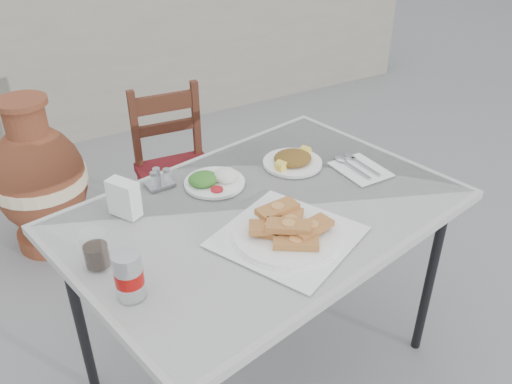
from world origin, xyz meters
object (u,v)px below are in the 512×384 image
salad_chopped_plate (293,160)px  cola_glass (96,251)px  soda_can (129,275)px  pide_plate (288,228)px  terracotta_urn (40,181)px  cafe_table (264,220)px  condiment_caddy (159,180)px  salad_rice_plate (214,180)px  chair (177,170)px  napkin_holder (124,198)px

salad_chopped_plate → cola_glass: size_ratio=2.03×
soda_can → pide_plate: bearing=1.3°
soda_can → terracotta_urn: soda_can is taller
pide_plate → cafe_table: bearing=82.6°
soda_can → condiment_caddy: soda_can is taller
pide_plate → soda_can: (-0.51, -0.01, 0.03)m
cafe_table → salad_chopped_plate: (0.25, 0.20, 0.08)m
cafe_table → terracotta_urn: terracotta_urn is taller
salad_rice_plate → chair: 0.87m
salad_chopped_plate → chair: (-0.18, 0.79, -0.38)m
soda_can → terracotta_urn: size_ratio=0.17×
salad_rice_plate → napkin_holder: bearing=-175.5°
pide_plate → napkin_holder: (-0.40, 0.38, 0.03)m
condiment_caddy → napkin_holder: bearing=-144.5°
terracotta_urn → pide_plate: bearing=-70.6°
cafe_table → chair: chair is taller
soda_can → condiment_caddy: size_ratio=1.39×
salad_rice_plate → terracotta_urn: salad_rice_plate is taller
condiment_caddy → chair: size_ratio=0.12×
napkin_holder → chair: bearing=28.9°
pide_plate → terracotta_urn: 1.67m
cafe_table → condiment_caddy: (-0.26, 0.31, 0.08)m
napkin_holder → condiment_caddy: 0.21m
salad_chopped_plate → napkin_holder: napkin_holder is taller
pide_plate → terracotta_urn: (-0.53, 1.51, -0.45)m
salad_rice_plate → cola_glass: bearing=-154.2°
soda_can → condiment_caddy: (0.28, 0.50, -0.05)m
cola_glass → napkin_holder: (0.16, 0.21, 0.01)m
soda_can → chair: bearing=63.1°
condiment_caddy → pide_plate: bearing=-64.8°
salad_chopped_plate → soda_can: soda_can is taller
cola_glass → salad_rice_plate: bearing=25.8°
napkin_holder → chair: size_ratio=0.15×
pide_plate → condiment_caddy: (-0.23, 0.49, -0.01)m
salad_rice_plate → terracotta_urn: 1.28m
condiment_caddy → chair: (0.32, 0.68, -0.39)m
pide_plate → chair: pide_plate is taller
cola_glass → cafe_table: bearing=2.3°
salad_rice_plate → salad_chopped_plate: 0.33m
pide_plate → cola_glass: bearing=163.6°
condiment_caddy → terracotta_urn: 1.15m
soda_can → napkin_holder: soda_can is taller
pide_plate → cola_glass: (-0.55, 0.16, 0.01)m
cola_glass → condiment_caddy: 0.46m
cafe_table → chair: bearing=86.1°
soda_can → condiment_caddy: bearing=61.1°
soda_can → napkin_holder: size_ratio=1.12×
chair → napkin_holder: bearing=-115.8°
napkin_holder → terracotta_urn: bearing=67.2°
salad_rice_plate → cola_glass: 0.55m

